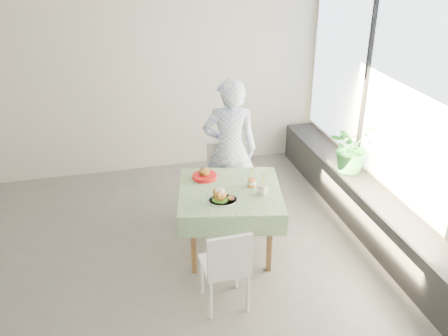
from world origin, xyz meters
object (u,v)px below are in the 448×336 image
object	(u,v)px
diner	(230,150)
chair_near	(225,281)
potted_plant	(352,147)
juice_cup_orange	(252,182)
chair_far	(226,197)
cafe_table	(230,213)
main_dish	(221,197)

from	to	relation	value
diner	chair_near	bearing A→B (deg)	83.24
diner	potted_plant	world-z (taller)	diner
juice_cup_orange	chair_far	bearing A→B (deg)	98.89
cafe_table	juice_cup_orange	size ratio (longest dim) A/B	4.83
chair_near	juice_cup_orange	bearing A→B (deg)	59.05
diner	juice_cup_orange	distance (m)	0.70
chair_far	diner	bearing A→B (deg)	39.39
diner	potted_plant	bearing A→B (deg)	-176.56
chair_far	diner	distance (m)	0.59
main_dish	juice_cup_orange	bearing A→B (deg)	30.49
main_dish	juice_cup_orange	distance (m)	0.44
juice_cup_orange	potted_plant	distance (m)	1.52
chair_far	juice_cup_orange	distance (m)	0.84
chair_far	main_dish	size ratio (longest dim) A/B	3.12
potted_plant	diner	bearing A→B (deg)	173.78
chair_near	diner	size ratio (longest dim) A/B	0.49
chair_near	juice_cup_orange	xyz separation A→B (m)	(0.50, 0.84, 0.54)
diner	cafe_table	bearing A→B (deg)	84.88
cafe_table	potted_plant	world-z (taller)	potted_plant
juice_cup_orange	main_dish	bearing A→B (deg)	-149.51
diner	main_dish	size ratio (longest dim) A/B	5.93
potted_plant	cafe_table	bearing A→B (deg)	-161.54
main_dish	potted_plant	size ratio (longest dim) A/B	0.47
chair_far	main_dish	world-z (taller)	chair_far
cafe_table	main_dish	size ratio (longest dim) A/B	4.24
chair_far	potted_plant	xyz separation A→B (m)	(1.52, -0.12, 0.53)
juice_cup_orange	potted_plant	bearing A→B (deg)	20.78
cafe_table	chair_near	xyz separation A→B (m)	(-0.27, -0.82, -0.20)
chair_far	diner	size ratio (longest dim) A/B	0.53
diner	juice_cup_orange	size ratio (longest dim) A/B	6.75
cafe_table	main_dish	world-z (taller)	main_dish
cafe_table	main_dish	xyz separation A→B (m)	(-0.14, -0.21, 0.33)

